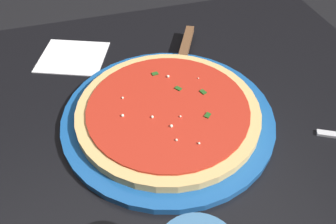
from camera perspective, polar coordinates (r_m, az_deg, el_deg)
name	(u,v)px	position (r m, az deg, el deg)	size (l,w,h in m)	color
restaurant_table	(176,164)	(0.77, 1.26, -8.46)	(0.91, 0.77, 0.77)	black
serving_plate	(168,117)	(0.63, 0.00, -0.86)	(0.38, 0.38, 0.01)	#195199
pizza	(168,111)	(0.61, 0.00, 0.20)	(0.32, 0.32, 0.02)	#DBB26B
pizza_server	(183,56)	(0.75, 2.48, 9.13)	(0.14, 0.22, 0.01)	silver
napkin_folded_right	(73,57)	(0.80, -15.22, 8.64)	(0.14, 0.12, 0.00)	white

